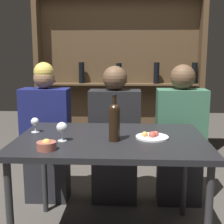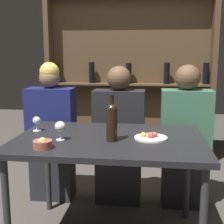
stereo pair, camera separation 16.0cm
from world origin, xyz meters
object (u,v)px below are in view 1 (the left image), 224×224
(wine_glass_0, at_px, (62,128))
(food_plate_0, at_px, (152,136))
(seated_person_center, at_px, (115,140))
(seated_person_right, at_px, (180,140))
(wine_bottle, at_px, (114,120))
(wine_glass_1, at_px, (35,122))
(snack_bowl, at_px, (46,145))
(seated_person_left, at_px, (46,137))

(wine_glass_0, distance_m, food_plate_0, 0.60)
(seated_person_center, bearing_deg, seated_person_right, 0.00)
(wine_glass_0, bearing_deg, wine_bottle, 3.52)
(wine_glass_1, relative_size, seated_person_center, 0.09)
(wine_glass_0, distance_m, snack_bowl, 0.21)
(wine_glass_0, height_order, seated_person_center, seated_person_center)
(seated_person_center, bearing_deg, food_plate_0, -66.12)
(wine_glass_1, distance_m, food_plate_0, 0.84)
(wine_bottle, xyz_separation_m, snack_bowl, (-0.39, -0.21, -0.11))
(seated_person_left, distance_m, seated_person_right, 1.18)
(wine_bottle, xyz_separation_m, seated_person_right, (0.54, 0.69, -0.31))
(wine_bottle, distance_m, snack_bowl, 0.46)
(wine_glass_0, height_order, wine_glass_1, wine_glass_0)
(wine_glass_0, xyz_separation_m, seated_person_right, (0.88, 0.71, -0.26))
(wine_bottle, height_order, seated_person_right, seated_person_right)
(wine_glass_0, xyz_separation_m, food_plate_0, (0.58, 0.10, -0.07))
(seated_person_left, bearing_deg, snack_bowl, -74.92)
(wine_bottle, height_order, snack_bowl, wine_bottle)
(wine_glass_1, relative_size, seated_person_right, 0.09)
(wine_bottle, xyz_separation_m, seated_person_left, (-0.63, 0.69, -0.30))
(food_plate_0, height_order, seated_person_right, seated_person_right)
(food_plate_0, relative_size, seated_person_center, 0.18)
(wine_bottle, distance_m, seated_person_left, 0.98)
(wine_glass_0, xyz_separation_m, wine_glass_1, (-0.24, 0.22, -0.01))
(wine_glass_1, height_order, food_plate_0, wine_glass_1)
(food_plate_0, relative_size, seated_person_left, 0.18)
(wine_bottle, bearing_deg, seated_person_left, 132.46)
(wine_bottle, height_order, wine_glass_0, wine_bottle)
(seated_person_center, height_order, seated_person_right, seated_person_right)
(wine_glass_1, bearing_deg, seated_person_right, 23.82)
(wine_bottle, height_order, wine_glass_1, wine_bottle)
(wine_glass_1, height_order, snack_bowl, wine_glass_1)
(wine_glass_1, distance_m, seated_person_right, 1.25)
(seated_person_center, bearing_deg, seated_person_left, 180.00)
(wine_glass_0, distance_m, wine_glass_1, 0.33)
(food_plate_0, relative_size, seated_person_right, 0.18)
(wine_glass_0, bearing_deg, seated_person_right, 39.02)
(wine_bottle, distance_m, wine_glass_1, 0.61)
(food_plate_0, xyz_separation_m, seated_person_left, (-0.88, 0.61, -0.18))
(seated_person_center, xyz_separation_m, seated_person_right, (0.57, 0.00, 0.01))
(seated_person_left, bearing_deg, seated_person_right, 0.00)
(snack_bowl, xyz_separation_m, seated_person_left, (-0.24, 0.91, -0.19))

